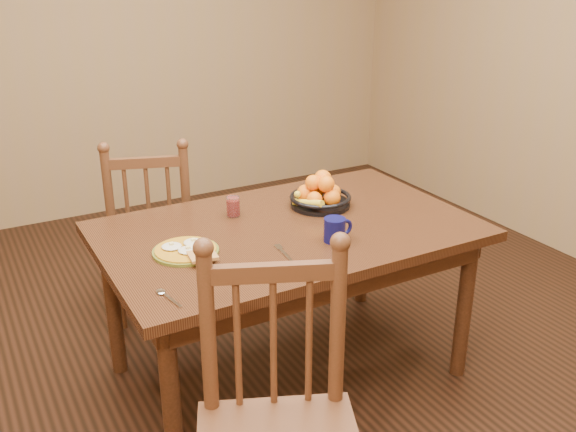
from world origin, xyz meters
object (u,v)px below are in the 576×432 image
breakfast_plate (187,250)px  dining_table (288,244)px  chair_far (152,232)px  fruit_bowl (320,195)px  coffee_mug (336,229)px

breakfast_plate → dining_table: bearing=4.7°
chair_far → fruit_bowl: chair_far is taller
dining_table → fruit_bowl: (0.25, 0.14, 0.14)m
breakfast_plate → fruit_bowl: 0.75m
chair_far → breakfast_plate: size_ratio=3.41×
dining_table → coffee_mug: bearing=-66.2°
dining_table → breakfast_plate: (-0.48, -0.04, 0.10)m
dining_table → fruit_bowl: size_ratio=5.52×
breakfast_plate → coffee_mug: size_ratio=2.19×
fruit_bowl → coffee_mug: bearing=-112.3°
dining_table → chair_far: bearing=113.6°
chair_far → coffee_mug: (0.46, -1.05, 0.32)m
chair_far → coffee_mug: bearing=132.5°
chair_far → dining_table: bearing=132.5°
dining_table → coffee_mug: size_ratio=11.97×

